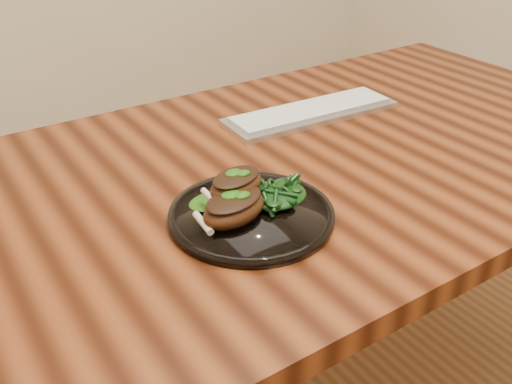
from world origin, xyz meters
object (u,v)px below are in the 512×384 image
plate (251,215)px  lamb_chop_front (234,207)px  keyboard (311,112)px  desk (284,198)px  greens_heap (277,191)px

plate → lamb_chop_front: lamb_chop_front is taller
keyboard → desk: bearing=-140.9°
desk → lamb_chop_front: size_ratio=12.98×
desk → plate: size_ratio=6.31×
greens_heap → desk: bearing=49.0°
desk → lamb_chop_front: lamb_chop_front is taller
desk → plate: bearing=-140.6°
keyboard → plate: bearing=-140.8°
greens_heap → keyboard: size_ratio=0.25×
lamb_chop_front → keyboard: bearing=37.2°
plate → keyboard: bearing=39.2°
desk → lamb_chop_front: bearing=-144.5°
desk → keyboard: 0.24m
keyboard → greens_heap: bearing=-136.6°
plate → greens_heap: 0.06m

